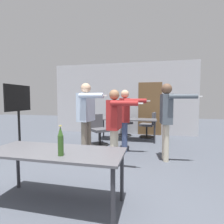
# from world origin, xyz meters

# --- Properties ---
(back_wall) EXTENTS (5.76, 0.12, 2.84)m
(back_wall) POSITION_xyz_m (0.03, 5.51, 1.41)
(back_wall) COLOR #BCBCC1
(back_wall) RESTS_ON ground_plane
(conference_table_near) EXTENTS (1.77, 0.70, 0.73)m
(conference_table_near) POSITION_xyz_m (-0.06, 0.50, 0.66)
(conference_table_near) COLOR #4C4C51
(conference_table_near) RESTS_ON ground_plane
(conference_table_far) EXTENTS (1.94, 0.69, 0.73)m
(conference_table_far) POSITION_xyz_m (0.36, 4.37, 0.66)
(conference_table_far) COLOR #4C4C51
(conference_table_far) RESTS_ON ground_plane
(tv_screen) EXTENTS (0.44, 0.91, 1.78)m
(tv_screen) POSITION_xyz_m (-2.33, 2.51, 1.08)
(tv_screen) COLOR black
(tv_screen) RESTS_ON ground_plane
(person_left_plaid) EXTENTS (0.80, 0.78, 1.78)m
(person_left_plaid) POSITION_xyz_m (-0.39, 2.50, 1.07)
(person_left_plaid) COLOR slate
(person_left_plaid) RESTS_ON ground_plane
(person_near_casual) EXTENTS (0.73, 0.64, 1.59)m
(person_near_casual) POSITION_xyz_m (0.41, 2.03, 0.96)
(person_near_casual) COLOR beige
(person_near_casual) RESTS_ON ground_plane
(person_far_watching) EXTENTS (0.82, 0.58, 1.74)m
(person_far_watching) POSITION_xyz_m (1.49, 2.58, 1.07)
(person_far_watching) COLOR beige
(person_far_watching) RESTS_ON ground_plane
(person_right_polo) EXTENTS (0.82, 0.70, 1.64)m
(person_right_polo) POSITION_xyz_m (0.47, 3.11, 0.98)
(person_right_polo) COLOR #3D4C75
(person_right_polo) RESTS_ON ground_plane
(office_chair_far_right) EXTENTS (0.69, 0.68, 0.96)m
(office_chair_far_right) POSITION_xyz_m (0.11, 5.13, 0.46)
(office_chair_far_right) COLOR black
(office_chair_far_right) RESTS_ON ground_plane
(office_chair_mid_tucked) EXTENTS (0.68, 0.69, 0.93)m
(office_chair_mid_tucked) POSITION_xyz_m (-0.41, 3.58, 0.43)
(office_chair_mid_tucked) COLOR black
(office_chair_mid_tucked) RESTS_ON ground_plane
(office_chair_side_rolled) EXTENTS (0.61, 0.55, 0.92)m
(office_chair_side_rolled) POSITION_xyz_m (1.08, 4.95, 0.43)
(office_chair_side_rolled) COLOR black
(office_chair_side_rolled) RESTS_ON ground_plane
(beer_bottle) EXTENTS (0.07, 0.07, 0.36)m
(beer_bottle) POSITION_xyz_m (0.11, 0.33, 0.90)
(beer_bottle) COLOR #2D511E
(beer_bottle) RESTS_ON conference_table_near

